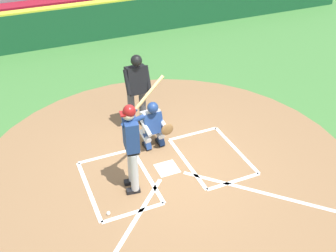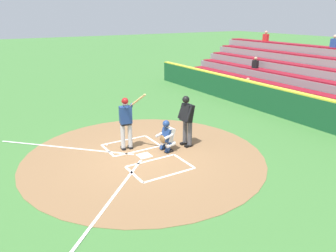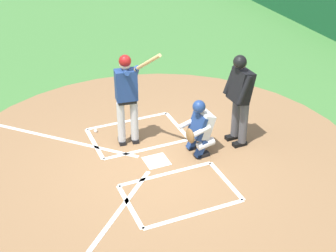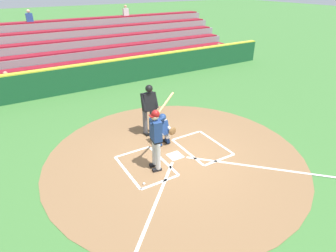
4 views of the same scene
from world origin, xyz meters
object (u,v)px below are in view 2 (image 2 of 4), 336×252
plate_umpire (187,117)px  baseball (107,145)px  batter (126,120)px  catcher (167,135)px

plate_umpire → baseball: 3.05m
batter → plate_umpire: batter is taller
catcher → baseball: 2.28m
batter → catcher: 1.49m
batter → catcher: bearing=-127.6°
baseball → catcher: bearing=-133.5°
batter → baseball: bearing=36.5°
catcher → plate_umpire: bearing=-86.5°
catcher → baseball: size_ratio=15.27×
plate_umpire → baseball: plate_umpire is taller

